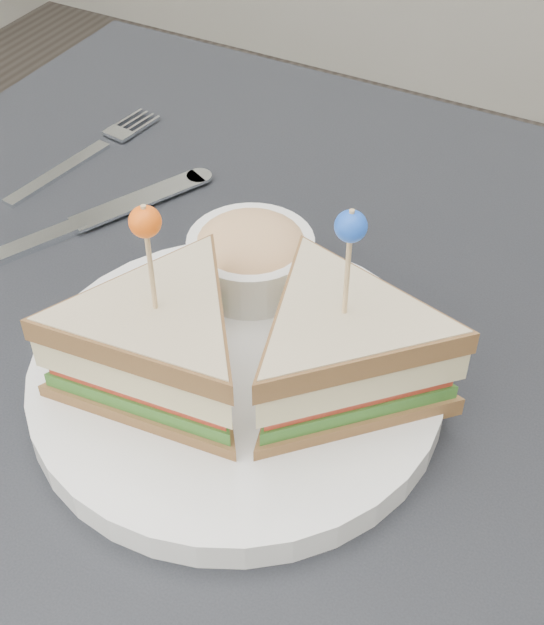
{
  "coord_description": "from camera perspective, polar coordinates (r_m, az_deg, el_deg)",
  "views": [
    {
      "loc": [
        0.2,
        -0.34,
        1.17
      ],
      "look_at": [
        0.01,
        0.01,
        0.8
      ],
      "focal_mm": 50.0,
      "sensor_mm": 36.0,
      "label": 1
    }
  ],
  "objects": [
    {
      "name": "cutlery_knife",
      "position": [
        0.71,
        -12.16,
        5.81
      ],
      "size": [
        0.11,
        0.2,
        0.01
      ],
      "rotation": [
        0.0,
        0.0,
        -0.44
      ],
      "color": "white",
      "rests_on": "table"
    },
    {
      "name": "table",
      "position": [
        0.63,
        -1.24,
        -8.69
      ],
      "size": [
        0.8,
        0.8,
        0.75
      ],
      "color": "black",
      "rests_on": "ground"
    },
    {
      "name": "plate_meal",
      "position": [
        0.53,
        -1.66,
        -2.16
      ],
      "size": [
        0.35,
        0.35,
        0.16
      ],
      "rotation": [
        0.0,
        0.0,
        -0.42
      ],
      "color": "white",
      "rests_on": "table"
    },
    {
      "name": "cutlery_fork",
      "position": [
        0.8,
        -11.77,
        10.3
      ],
      "size": [
        0.04,
        0.18,
        0.01
      ],
      "rotation": [
        0.0,
        0.0,
        -0.13
      ],
      "color": "silver",
      "rests_on": "table"
    }
  ]
}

